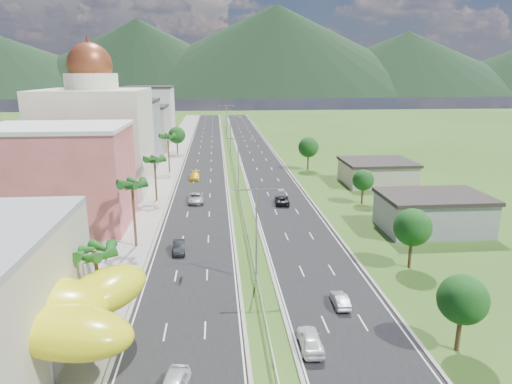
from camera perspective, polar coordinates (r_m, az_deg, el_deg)
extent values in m
plane|color=#2D5119|center=(44.62, 1.23, -16.57)|extent=(500.00, 500.00, 0.00)
cube|color=black|center=(130.00, -6.41, 4.39)|extent=(11.00, 260.00, 0.04)
cube|color=black|center=(130.49, 0.21, 4.52)|extent=(11.00, 260.00, 0.04)
cube|color=gray|center=(130.58, -10.59, 4.29)|extent=(7.00, 260.00, 0.12)
cube|color=gray|center=(112.25, -2.77, 3.13)|extent=(0.08, 216.00, 0.28)
cube|color=gray|center=(213.15, -3.91, 8.56)|extent=(0.10, 0.12, 0.70)
cylinder|color=gray|center=(51.22, 0.04, -5.46)|extent=(0.20, 0.20, 11.00)
cube|color=gray|center=(49.54, -1.61, 0.26)|extent=(2.88, 0.12, 0.12)
cube|color=gray|center=(49.78, 1.70, 0.33)|extent=(2.88, 0.12, 0.12)
cube|color=silver|center=(49.50, -3.09, 0.11)|extent=(0.60, 0.25, 0.18)
cube|color=silver|center=(49.97, 3.15, 0.25)|extent=(0.60, 0.25, 0.18)
cylinder|color=gray|center=(89.74, -2.22, 3.37)|extent=(0.20, 0.20, 11.00)
cube|color=gray|center=(88.79, -3.19, 6.70)|extent=(2.88, 0.12, 0.12)
cube|color=gray|center=(88.93, -1.33, 6.73)|extent=(2.88, 0.12, 0.12)
cube|color=silver|center=(88.77, -4.02, 6.62)|extent=(0.60, 0.25, 0.18)
cube|color=silver|center=(89.04, -0.50, 6.68)|extent=(0.60, 0.25, 0.18)
cylinder|color=gray|center=(134.12, -3.20, 7.14)|extent=(0.20, 0.20, 11.00)
cube|color=gray|center=(133.48, -3.86, 9.39)|extent=(2.88, 0.12, 0.12)
cube|color=gray|center=(133.58, -2.61, 9.41)|extent=(2.88, 0.12, 0.12)
cube|color=silver|center=(133.47, -4.42, 9.33)|extent=(0.60, 0.25, 0.18)
cube|color=silver|center=(133.65, -2.05, 9.37)|extent=(0.60, 0.25, 0.18)
cylinder|color=gray|center=(178.81, -3.70, 9.04)|extent=(0.20, 0.20, 11.00)
cube|color=gray|center=(178.33, -4.20, 10.72)|extent=(2.88, 0.12, 0.12)
cube|color=gray|center=(178.40, -3.26, 10.74)|extent=(2.88, 0.12, 0.12)
cube|color=silver|center=(178.32, -4.62, 10.68)|extent=(0.60, 0.25, 0.18)
cube|color=silver|center=(178.45, -2.84, 10.71)|extent=(0.60, 0.25, 0.18)
cylinder|color=gray|center=(39.55, -24.33, -19.10)|extent=(0.50, 0.50, 4.00)
cylinder|color=gray|center=(43.03, -19.53, -15.68)|extent=(0.50, 0.50, 4.00)
cube|color=#C35750|center=(75.45, -23.26, 1.53)|extent=(20.00, 15.00, 15.00)
cube|color=beige|center=(96.77, -19.30, 6.09)|extent=(20.00, 20.00, 20.00)
cylinder|color=beige|center=(95.88, -19.90, 12.89)|extent=(10.00, 10.00, 3.00)
sphere|color=brown|center=(95.87, -20.06, 14.67)|extent=(8.40, 8.40, 8.40)
cube|color=gray|center=(121.01, -15.95, 6.97)|extent=(16.00, 15.00, 16.00)
cube|color=#B4AA94|center=(142.69, -14.30, 7.58)|extent=(16.00, 15.00, 13.00)
cube|color=silver|center=(165.07, -13.12, 9.44)|extent=(16.00, 15.00, 18.00)
cube|color=gray|center=(73.64, 21.21, -2.60)|extent=(15.00, 10.00, 5.00)
cube|color=#B4AA94|center=(101.20, 14.88, 2.28)|extent=(14.00, 12.00, 4.40)
cylinder|color=#47301C|center=(45.76, -19.12, -11.26)|extent=(0.36, 0.36, 7.50)
cylinder|color=#47301C|center=(63.72, -14.98, -2.83)|extent=(0.36, 0.36, 9.00)
cylinder|color=#47301C|center=(85.81, -12.44, 1.47)|extent=(0.36, 0.36, 8.00)
cylinder|color=#47301C|center=(110.08, -10.86, 4.65)|extent=(0.36, 0.36, 8.80)
cylinder|color=#47301C|center=(134.96, -9.81, 5.69)|extent=(0.40, 0.40, 4.90)
sphere|color=#184B17|center=(134.51, -9.87, 7.02)|extent=(4.90, 4.90, 4.90)
cylinder|color=#47301C|center=(44.00, 24.05, -15.29)|extent=(0.40, 0.40, 4.20)
sphere|color=#184B17|center=(42.78, 24.43, -12.13)|extent=(4.20, 4.20, 4.20)
cylinder|color=#47301C|center=(58.88, 18.75, -6.88)|extent=(0.40, 0.40, 4.55)
sphere|color=#184B17|center=(57.90, 18.99, -4.19)|extent=(4.55, 4.55, 4.55)
cylinder|color=#47301C|center=(84.89, 13.15, -0.15)|extent=(0.40, 0.40, 3.85)
sphere|color=#184B17|center=(84.31, 13.25, 1.47)|extent=(3.85, 3.85, 3.85)
cylinder|color=#47301C|center=(112.09, 6.52, 3.99)|extent=(0.40, 0.40, 4.90)
sphere|color=#184B17|center=(111.55, 6.57, 5.58)|extent=(4.90, 4.90, 4.90)
imported|color=black|center=(61.69, -9.59, -6.77)|extent=(1.91, 4.57, 1.47)
imported|color=#9C9EA3|center=(84.37, -7.50, -0.73)|extent=(2.93, 6.02, 1.65)
imported|color=yellow|center=(102.58, -7.65, 2.01)|extent=(2.26, 5.37, 1.55)
imported|color=white|center=(41.59, 6.81, -17.87)|extent=(1.97, 4.73, 1.60)
imported|color=#AFB1B7|center=(48.62, 10.45, -13.10)|extent=(1.40, 3.91, 1.28)
imported|color=black|center=(82.79, 3.26, -0.98)|extent=(2.88, 5.53, 1.49)
imported|color=black|center=(53.15, -9.38, -10.60)|extent=(0.64, 1.81, 1.14)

